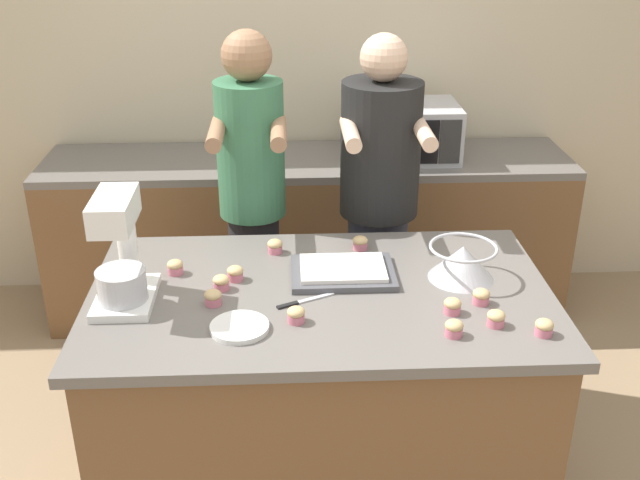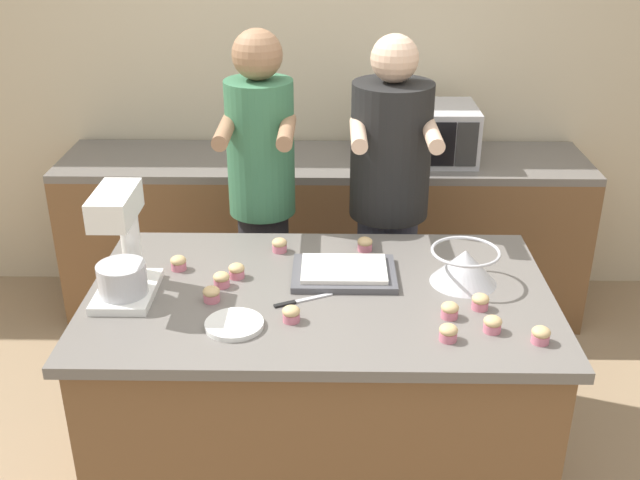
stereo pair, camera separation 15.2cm
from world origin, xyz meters
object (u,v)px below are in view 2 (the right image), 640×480
at_px(knife, 300,301).
at_px(cupcake_5, 211,294).
at_px(person_left, 263,209).
at_px(cupcake_6, 178,263).
at_px(cupcake_1, 448,332).
at_px(cupcake_9, 480,301).
at_px(cupcake_4, 365,244).
at_px(stand_mixer, 122,251).
at_px(cupcake_0, 541,335).
at_px(cupcake_2, 221,279).
at_px(baking_tray, 344,272).
at_px(cupcake_7, 493,324).
at_px(cupcake_11, 279,245).
at_px(mixing_bowl, 464,265).
at_px(cupcake_8, 450,310).
at_px(cupcake_10, 291,314).
at_px(microwave_oven, 424,133).
at_px(person_right, 388,216).
at_px(cupcake_3, 237,271).
at_px(small_plate, 234,324).

relative_size(knife, cupcake_5, 3.43).
height_order(person_left, cupcake_6, person_left).
relative_size(cupcake_1, cupcake_9, 1.00).
bearing_deg(cupcake_5, person_left, 81.96).
relative_size(knife, cupcake_4, 3.43).
relative_size(stand_mixer, cupcake_4, 6.68).
xyz_separation_m(cupcake_0, cupcake_2, (-1.06, 0.35, 0.00)).
bearing_deg(baking_tray, cupcake_7, -38.00).
bearing_deg(cupcake_0, cupcake_9, 126.57).
height_order(cupcake_2, cupcake_11, same).
distance_m(mixing_bowl, cupcake_4, 0.44).
xyz_separation_m(person_left, cupcake_4, (0.44, -0.38, 0.01)).
distance_m(cupcake_2, cupcake_9, 0.92).
height_order(cupcake_8, cupcake_9, same).
bearing_deg(cupcake_6, mixing_bowl, -4.55).
xyz_separation_m(cupcake_2, cupcake_10, (0.26, -0.24, 0.00)).
xyz_separation_m(mixing_bowl, cupcake_10, (-0.62, -0.28, -0.04)).
bearing_deg(cupcake_8, microwave_oven, 86.99).
relative_size(microwave_oven, cupcake_11, 8.81).
relative_size(person_right, stand_mixer, 4.17).
relative_size(cupcake_0, cupcake_10, 1.00).
bearing_deg(stand_mixer, cupcake_6, 53.94).
xyz_separation_m(microwave_oven, cupcake_10, (-0.62, -1.64, -0.12)).
height_order(person_right, cupcake_5, person_right).
bearing_deg(cupcake_10, microwave_oven, 69.39).
bearing_deg(cupcake_2, cupcake_11, 56.70).
bearing_deg(cupcake_7, cupcake_1, -160.47).
height_order(person_right, mixing_bowl, person_right).
bearing_deg(cupcake_1, cupcake_5, 163.37).
relative_size(cupcake_6, cupcake_10, 1.00).
distance_m(cupcake_0, cupcake_7, 0.15).
xyz_separation_m(cupcake_3, cupcake_8, (0.75, -0.27, 0.00)).
distance_m(baking_tray, cupcake_4, 0.24).
bearing_deg(cupcake_3, cupcake_5, -110.85).
xyz_separation_m(cupcake_0, cupcake_9, (-0.15, 0.21, 0.00)).
bearing_deg(cupcake_2, cupcake_9, -9.05).
relative_size(person_left, cupcake_2, 28.20).
relative_size(cupcake_2, cupcake_4, 1.00).
relative_size(mixing_bowl, small_plate, 1.29).
relative_size(baking_tray, cupcake_10, 6.38).
relative_size(person_right, cupcake_3, 27.86).
relative_size(knife, cupcake_2, 3.43).
bearing_deg(cupcake_8, cupcake_9, 27.70).
bearing_deg(cupcake_1, microwave_oven, 86.43).
bearing_deg(cupcake_5, person_right, 49.66).
bearing_deg(knife, cupcake_4, 59.49).
relative_size(cupcake_2, cupcake_10, 1.00).
relative_size(cupcake_4, cupcake_8, 1.00).
bearing_deg(baking_tray, cupcake_8, -39.27).
bearing_deg(cupcake_11, cupcake_6, -156.53).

